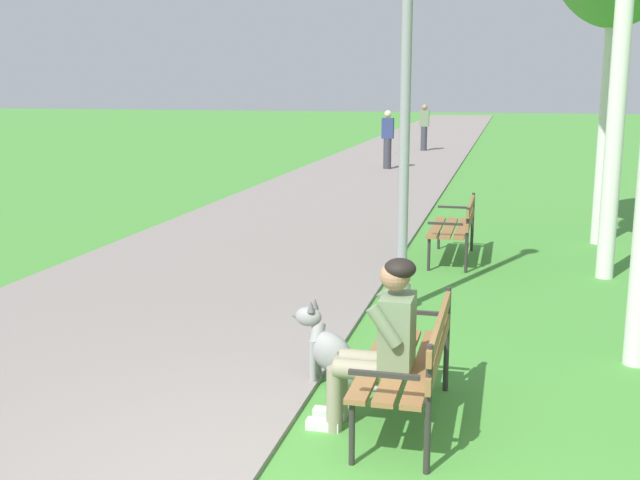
{
  "coord_description": "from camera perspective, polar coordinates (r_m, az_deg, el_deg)",
  "views": [
    {
      "loc": [
        1.12,
        -3.91,
        2.42
      ],
      "look_at": [
        -0.66,
        3.3,
        0.9
      ],
      "focal_mm": 43.53,
      "sensor_mm": 36.0,
      "label": 1
    }
  ],
  "objects": [
    {
      "name": "park_bench_near",
      "position": [
        5.58,
        6.86,
        -8.51
      ],
      "size": [
        0.55,
        1.5,
        0.85
      ],
      "color": "olive",
      "rests_on": "ground"
    },
    {
      "name": "paved_path",
      "position": [
        28.24,
        6.53,
        6.61
      ],
      "size": [
        4.34,
        60.0,
        0.04
      ],
      "primitive_type": "cube",
      "color": "gray",
      "rests_on": "ground"
    },
    {
      "name": "park_bench_mid",
      "position": [
        10.77,
        10.01,
        1.18
      ],
      "size": [
        0.55,
        1.5,
        0.85
      ],
      "color": "olive",
      "rests_on": "ground"
    },
    {
      "name": "lamp_post_near",
      "position": [
        8.14,
        6.29,
        10.07
      ],
      "size": [
        0.24,
        0.24,
        4.28
      ],
      "color": "gray",
      "rests_on": "ground"
    },
    {
      "name": "pedestrian_distant",
      "position": [
        21.71,
        4.99,
        7.35
      ],
      "size": [
        0.32,
        0.22,
        1.65
      ],
      "color": "#383842",
      "rests_on": "ground"
    },
    {
      "name": "person_seated_on_near_bench",
      "position": [
        5.42,
        4.54,
        -7.17
      ],
      "size": [
        0.74,
        0.49,
        1.25
      ],
      "color": "gray",
      "rests_on": "ground"
    },
    {
      "name": "pedestrian_further_distant",
      "position": [
        27.71,
        7.67,
        8.19
      ],
      "size": [
        0.32,
        0.22,
        1.65
      ],
      "color": "#383842",
      "rests_on": "ground"
    },
    {
      "name": "dog_grey",
      "position": [
        6.3,
        1.17,
        -8.48
      ],
      "size": [
        0.83,
        0.32,
        0.71
      ],
      "color": "gray",
      "rests_on": "ground"
    }
  ]
}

